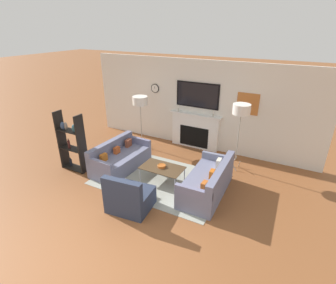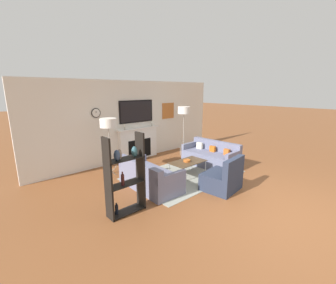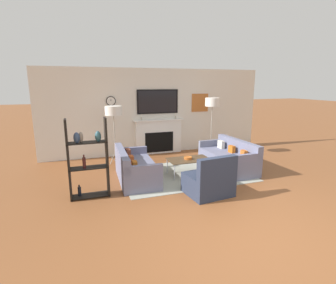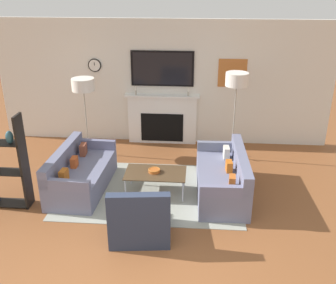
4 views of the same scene
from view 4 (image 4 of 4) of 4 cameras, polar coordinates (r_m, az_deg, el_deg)
name	(u,v)px [view 4 (image 4 of 4)]	position (r m, az deg, el deg)	size (l,w,h in m)	color
fireplace_wall	(163,88)	(8.65, -0.76, 7.78)	(7.27, 0.28, 2.70)	silver
area_rug	(151,191)	(7.00, -2.48, -7.09)	(3.13, 2.11, 0.01)	#9A9D90
couch_left	(80,175)	(7.13, -12.64, -4.63)	(0.89, 1.73, 0.74)	slate
couch_right	(223,179)	(6.84, 8.05, -5.38)	(0.85, 1.79, 0.78)	slate
armchair	(140,220)	(5.77, -4.10, -11.25)	(0.93, 0.84, 0.86)	#2A3247
coffee_table	(156,174)	(6.76, -1.82, -4.62)	(1.04, 0.61, 0.41)	#4C3823
decorative_bowl	(154,170)	(6.75, -2.02, -4.14)	(0.21, 0.21, 0.06)	#B95A22
floor_lamp_left	(83,85)	(8.06, -12.22, 8.03)	(0.45, 0.45, 1.64)	#9E998E
floor_lamp_right	(237,80)	(7.72, 9.96, 8.79)	(0.44, 0.44, 1.81)	#9E998E
shelf_unit	(1,161)	(6.78, -23.04, -2.55)	(0.76, 0.28, 1.59)	black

